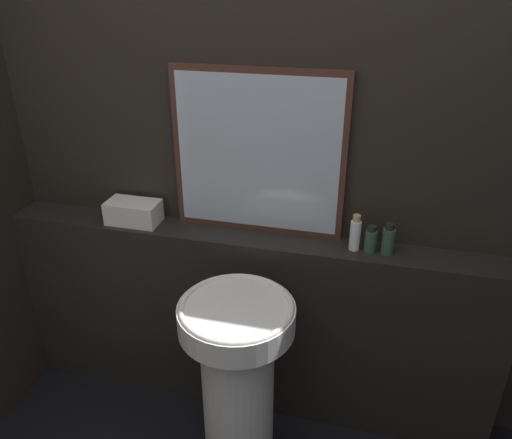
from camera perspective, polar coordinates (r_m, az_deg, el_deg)
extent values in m
cube|color=black|center=(2.16, -0.10, 6.87)|extent=(8.00, 0.06, 2.50)
cube|color=black|center=(2.44, -0.82, -11.61)|extent=(2.27, 0.19, 0.94)
cylinder|color=silver|center=(2.22, -2.03, -19.89)|extent=(0.29, 0.29, 0.75)
cylinder|color=silver|center=(1.93, -2.24, -11.15)|extent=(0.45, 0.45, 0.10)
torus|color=silver|center=(1.90, -2.27, -9.94)|extent=(0.44, 0.44, 0.02)
cube|color=#47281E|center=(2.10, 0.24, 7.51)|extent=(0.74, 0.03, 0.71)
cube|color=#B2BCC6|center=(2.09, 0.18, 7.43)|extent=(0.69, 0.02, 0.66)
cube|color=silver|center=(2.35, -13.82, 0.83)|extent=(0.24, 0.13, 0.10)
cylinder|color=white|center=(2.09, 11.25, -1.79)|extent=(0.04, 0.04, 0.13)
cylinder|color=tan|center=(2.06, 11.44, 0.13)|extent=(0.03, 0.03, 0.03)
cylinder|color=#2D4C3D|center=(2.10, 12.97, -2.40)|extent=(0.05, 0.05, 0.10)
cylinder|color=black|center=(2.07, 13.13, -0.99)|extent=(0.04, 0.04, 0.02)
cylinder|color=#2D4C3D|center=(2.10, 14.85, -2.42)|extent=(0.05, 0.05, 0.11)
cylinder|color=black|center=(2.07, 15.07, -0.78)|extent=(0.04, 0.04, 0.02)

